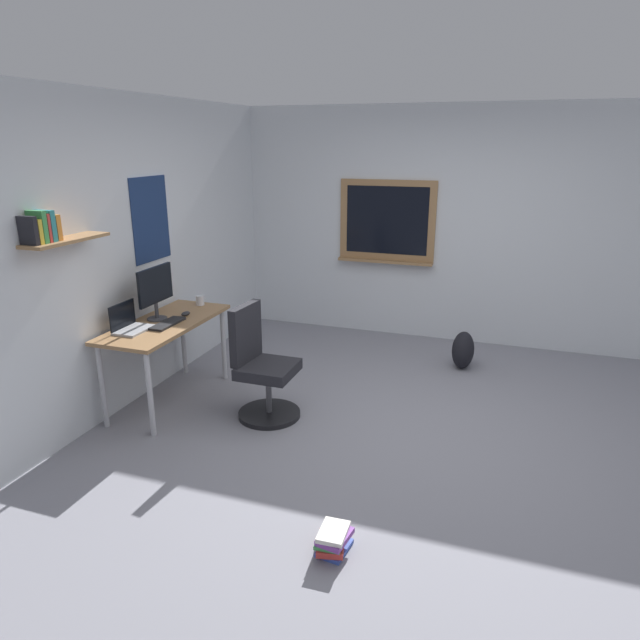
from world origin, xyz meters
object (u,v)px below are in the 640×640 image
Objects in this scene: desk at (166,331)px; laptop at (129,324)px; backpack at (463,350)px; book_stack_on_floor at (333,540)px; keyboard at (168,324)px; office_chair at (261,370)px; monitor_primary at (155,289)px; coffee_mug at (200,300)px; computer_mouse at (186,314)px.

laptop is (-0.29, 0.14, 0.14)m from desk.
backpack is 1.56× the size of book_stack_on_floor.
keyboard is 2.41m from book_stack_on_floor.
keyboard is at bearing 95.00° from office_chair.
backpack is at bearing -57.24° from monitor_primary.
coffee_mug is at bearing 45.00° from book_stack_on_floor.
book_stack_on_floor is at bearing -124.74° from monitor_primary.
book_stack_on_floor is at bearing -135.00° from coffee_mug.
backpack reaches higher than book_stack_on_floor.
computer_mouse reaches higher than desk.
laptop is 3.37× the size of coffee_mug.
monitor_primary reaches higher than backpack.
desk reaches higher than backpack.
laptop is at bearing 62.41° from book_stack_on_floor.
computer_mouse is (0.51, -0.21, -0.04)m from laptop.
desk is 5.33× the size of book_stack_on_floor.
laptop reaches higher than backpack.
backpack is (1.91, -2.52, -0.60)m from laptop.
book_stack_on_floor is at bearing -125.02° from keyboard.
computer_mouse is 0.27× the size of backpack.
office_chair is at bearing 137.33° from backpack.
office_chair reaches higher than desk.
laptop is 0.55m from computer_mouse.
office_chair reaches higher than backpack.
backpack is (1.59, -2.47, -0.82)m from monitor_primary.
coffee_mug reaches higher than keyboard.
office_chair is 10.33× the size of coffee_mug.
monitor_primary reaches higher than keyboard.
monitor_primary is at bearing -8.43° from laptop.
desk is 14.15× the size of coffee_mug.
computer_mouse is at bearing -171.54° from coffee_mug.
laptop is at bearing 137.49° from keyboard.
desk is at bearing 177.87° from coffee_mug.
office_chair is 2.57× the size of keyboard.
coffee_mug is at bearing 114.41° from backpack.
desk is at bearing -109.86° from monitor_primary.
desk is 2.47m from book_stack_on_floor.
computer_mouse is (0.28, 0.00, 0.01)m from keyboard.
monitor_primary reaches higher than office_chair.
monitor_primary is 2.67m from book_stack_on_floor.
coffee_mug reaches higher than book_stack_on_floor.
laptop reaches higher than coffee_mug.
laptop is 0.31m from keyboard.
backpack is at bearing -55.72° from desk.
keyboard is 1.51× the size of book_stack_on_floor.
desk is 0.92m from office_chair.
computer_mouse is 0.43× the size of book_stack_on_floor.
office_chair is 1.15m from monitor_primary.
backpack is at bearing -58.64° from computer_mouse.
desk is 2.92m from backpack.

